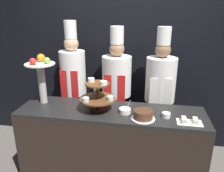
# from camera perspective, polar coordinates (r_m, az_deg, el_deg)

# --- Properties ---
(wall_back) EXTENTS (10.00, 0.06, 2.80)m
(wall_back) POSITION_cam_1_polar(r_m,az_deg,el_deg) (3.15, 2.70, 9.25)
(wall_back) COLOR black
(wall_back) RESTS_ON ground_plane
(buffet_counter) EXTENTS (2.06, 0.56, 0.90)m
(buffet_counter) POSITION_cam_1_polar(r_m,az_deg,el_deg) (2.64, -0.39, -15.21)
(buffet_counter) COLOR black
(buffet_counter) RESTS_ON ground_plane
(tiered_stand) EXTENTS (0.39, 0.39, 0.35)m
(tiered_stand) POSITION_cam_1_polar(r_m,az_deg,el_deg) (2.36, -3.80, -2.40)
(tiered_stand) COLOR brown
(tiered_stand) RESTS_ON buffet_counter
(fruit_pedestal) EXTENTS (0.34, 0.34, 0.57)m
(fruit_pedestal) POSITION_cam_1_polar(r_m,az_deg,el_deg) (2.64, -18.05, 3.17)
(fruit_pedestal) COLOR #B2ADA8
(fruit_pedestal) RESTS_ON buffet_counter
(cake_round) EXTENTS (0.25, 0.25, 0.09)m
(cake_round) POSITION_cam_1_polar(r_m,az_deg,el_deg) (2.24, 8.12, -7.47)
(cake_round) COLOR white
(cake_round) RESTS_ON buffet_counter
(cup_white) EXTENTS (0.09, 0.09, 0.05)m
(cup_white) POSITION_cam_1_polar(r_m,az_deg,el_deg) (2.33, 13.96, -7.38)
(cup_white) COLOR white
(cup_white) RESTS_ON buffet_counter
(cake_square_tray) EXTENTS (0.24, 0.14, 0.05)m
(cake_square_tray) POSITION_cam_1_polar(r_m,az_deg,el_deg) (2.29, 19.61, -8.65)
(cake_square_tray) COLOR white
(cake_square_tray) RESTS_ON buffet_counter
(serving_bowl_near) EXTENTS (0.13, 0.13, 0.15)m
(serving_bowl_near) POSITION_cam_1_polar(r_m,az_deg,el_deg) (2.35, 3.39, -6.45)
(serving_bowl_near) COLOR white
(serving_bowl_near) RESTS_ON buffet_counter
(chef_left) EXTENTS (0.34, 0.34, 1.83)m
(chef_left) POSITION_cam_1_polar(r_m,az_deg,el_deg) (3.05, -10.01, 0.83)
(chef_left) COLOR #28282D
(chef_left) RESTS_ON ground_plane
(chef_center_left) EXTENTS (0.38, 0.38, 1.76)m
(chef_center_left) POSITION_cam_1_polar(r_m,az_deg,el_deg) (2.91, 1.21, -0.53)
(chef_center_left) COLOR black
(chef_center_left) RESTS_ON ground_plane
(chef_center_right) EXTENTS (0.38, 0.38, 1.76)m
(chef_center_right) POSITION_cam_1_polar(r_m,az_deg,el_deg) (2.89, 12.39, -1.23)
(chef_center_right) COLOR #38332D
(chef_center_right) RESTS_ON ground_plane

